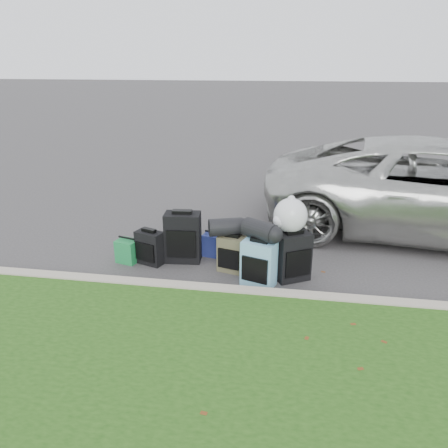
# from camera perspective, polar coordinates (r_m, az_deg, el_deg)

# --- Properties ---
(ground) EXTENTS (120.00, 120.00, 0.00)m
(ground) POSITION_cam_1_polar(r_m,az_deg,el_deg) (6.54, 0.59, -5.18)
(ground) COLOR #383535
(ground) RESTS_ON ground
(curb) EXTENTS (120.00, 0.18, 0.15)m
(curb) POSITION_cam_1_polar(r_m,az_deg,el_deg) (5.63, -0.95, -8.87)
(curb) COLOR #9E937F
(curb) RESTS_ON ground
(suv) EXTENTS (6.14, 3.44, 1.62)m
(suv) POSITION_cam_1_polar(r_m,az_deg,el_deg) (8.25, 26.57, 4.15)
(suv) COLOR #B7B7B2
(suv) RESTS_ON ground
(suitcase_small_black) EXTENTS (0.45, 0.34, 0.50)m
(suitcase_small_black) POSITION_cam_1_polar(r_m,az_deg,el_deg) (6.54, -9.65, -3.06)
(suitcase_small_black) COLOR black
(suitcase_small_black) RESTS_ON ground
(suitcase_large_black_left) EXTENTS (0.55, 0.36, 0.75)m
(suitcase_large_black_left) POSITION_cam_1_polar(r_m,az_deg,el_deg) (6.52, -5.38, -1.73)
(suitcase_large_black_left) COLOR black
(suitcase_large_black_left) RESTS_ON ground
(suitcase_olive) EXTENTS (0.43, 0.33, 0.53)m
(suitcase_olive) POSITION_cam_1_polar(r_m,az_deg,el_deg) (6.22, 1.07, -3.91)
(suitcase_olive) COLOR #3D3A26
(suitcase_olive) RESTS_ON ground
(suitcase_teal) EXTENTS (0.50, 0.38, 0.63)m
(suitcase_teal) POSITION_cam_1_polar(r_m,az_deg,el_deg) (5.84, 4.57, -5.17)
(suitcase_teal) COLOR #56879E
(suitcase_teal) RESTS_ON ground
(suitcase_large_black_right) EXTENTS (0.52, 0.46, 0.67)m
(suitcase_large_black_right) POSITION_cam_1_polar(r_m,az_deg,el_deg) (6.03, 8.99, -4.24)
(suitcase_large_black_right) COLOR black
(suitcase_large_black_right) RESTS_ON ground
(tote_green) EXTENTS (0.36, 0.31, 0.34)m
(tote_green) POSITION_cam_1_polar(r_m,az_deg,el_deg) (6.69, -12.48, -3.46)
(tote_green) COLOR #1A783B
(tote_green) RESTS_ON ground
(tote_navy) EXTENTS (0.36, 0.31, 0.34)m
(tote_navy) POSITION_cam_1_polar(r_m,az_deg,el_deg) (6.75, -1.31, -2.71)
(tote_navy) COLOR navy
(tote_navy) RESTS_ON ground
(duffel_left) EXTENTS (0.53, 0.39, 0.25)m
(duffel_left) POSITION_cam_1_polar(r_m,az_deg,el_deg) (6.12, 0.22, -0.40)
(duffel_left) COLOR black
(duffel_left) RESTS_ON suitcase_olive
(duffel_right) EXTENTS (0.52, 0.47, 0.25)m
(duffel_right) POSITION_cam_1_polar(r_m,az_deg,el_deg) (5.75, 4.73, -0.81)
(duffel_right) COLOR black
(duffel_right) RESTS_ON suitcase_teal
(trash_bag) EXTENTS (0.45, 0.45, 0.45)m
(trash_bag) POSITION_cam_1_polar(r_m,az_deg,el_deg) (5.89, 8.68, 1.10)
(trash_bag) COLOR silver
(trash_bag) RESTS_ON suitcase_large_black_right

